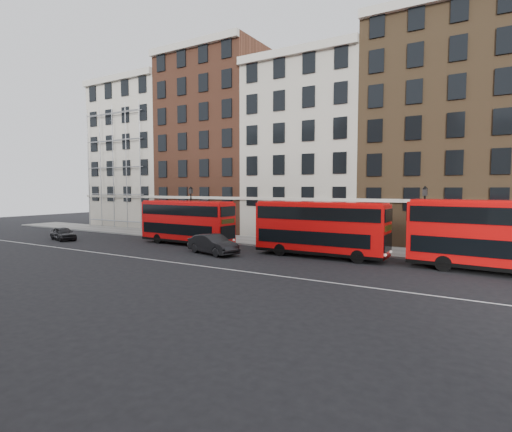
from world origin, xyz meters
The scene contains 13 objects.
ground centered at (0.00, 0.00, 0.00)m, with size 120.00×120.00×0.00m, color black.
pavement centered at (0.00, 10.50, 0.07)m, with size 80.00×5.00×0.15m, color gray.
kerb centered at (0.00, 8.00, 0.08)m, with size 80.00×0.30×0.16m, color gray.
road_centre_line centered at (0.00, -2.00, 0.01)m, with size 70.00×0.12×0.01m, color white.
building_terrace centered at (-0.31, 17.88, 10.24)m, with size 64.00×11.95×22.00m.
bus_b centered at (-7.44, 5.47, 2.20)m, with size 9.85×2.75×4.10m.
bus_c centered at (5.90, 5.47, 2.28)m, with size 10.15×2.51×4.25m.
bus_d centered at (17.79, 5.47, 2.44)m, with size 11.00×3.42×4.55m.
car_rear centered at (-20.36, 1.41, 0.68)m, with size 1.60×3.98×1.35m, color black.
car_front centered at (-1.98, 2.38, 0.79)m, with size 1.68×4.83×1.59m, color black.
lamp_post_left centered at (-9.90, 9.04, 3.08)m, with size 0.44×0.44×5.33m.
lamp_post_right centered at (12.82, 8.92, 3.08)m, with size 0.44×0.44×5.33m.
iron_railings centered at (0.00, 12.70, 0.65)m, with size 6.60×0.06×1.00m, color black, non-canonical shape.
Camera 1 is at (17.41, -23.04, 5.29)m, focal length 28.00 mm.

